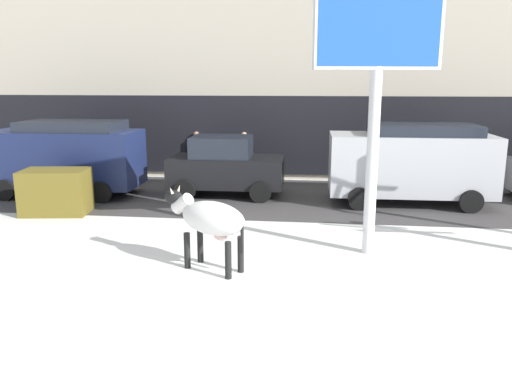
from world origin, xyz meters
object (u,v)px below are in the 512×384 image
at_px(car_navy_van, 66,156).
at_px(billboard, 378,39).
at_px(pedestrian_near_billboard, 244,156).
at_px(car_black_hatchback, 226,166).
at_px(cow_holstein, 211,219).
at_px(pedestrian_by_cars, 362,158).
at_px(pedestrian_far_left, 197,155).
at_px(dumpster, 56,192).
at_px(car_silver_van, 411,162).

bearing_deg(car_navy_van, billboard, -26.97).
relative_size(car_navy_van, pedestrian_near_billboard, 2.68).
bearing_deg(car_black_hatchback, billboard, -51.92).
xyz_separation_m(cow_holstein, pedestrian_near_billboard, (-0.67, 9.01, -0.12)).
distance_m(pedestrian_by_cars, pedestrian_far_left, 5.94).
distance_m(cow_holstein, pedestrian_by_cars, 9.67).
relative_size(car_black_hatchback, pedestrian_far_left, 2.04).
xyz_separation_m(cow_holstein, pedestrian_far_left, (-2.42, 9.01, -0.12)).
xyz_separation_m(pedestrian_near_billboard, pedestrian_far_left, (-1.75, 0.00, 0.00)).
distance_m(cow_holstein, pedestrian_far_left, 9.33).
relative_size(car_navy_van, dumpster, 2.72).
xyz_separation_m(car_navy_van, pedestrian_near_billboard, (5.15, 3.17, -0.36)).
distance_m(pedestrian_far_left, dumpster, 6.00).
bearing_deg(cow_holstein, pedestrian_far_left, 105.04).
height_order(car_navy_van, car_silver_van, same).
relative_size(car_navy_van, car_silver_van, 1.00).
bearing_deg(pedestrian_near_billboard, car_navy_van, -148.43).
bearing_deg(pedestrian_near_billboard, car_silver_van, -30.03).
bearing_deg(car_black_hatchback, cow_holstein, -82.20).
relative_size(car_silver_van, pedestrian_far_left, 2.68).
xyz_separation_m(billboard, car_black_hatchback, (-3.92, 5.00, -3.39)).
height_order(car_silver_van, pedestrian_far_left, car_silver_van).
bearing_deg(cow_holstein, billboard, 23.54).
xyz_separation_m(billboard, car_silver_van, (1.60, 4.61, -3.07)).
height_order(billboard, car_navy_van, billboard).
bearing_deg(pedestrian_far_left, cow_holstein, -74.96).
distance_m(billboard, car_navy_van, 10.42).
distance_m(car_black_hatchback, pedestrian_by_cars, 5.14).
relative_size(billboard, pedestrian_near_billboard, 3.21).
distance_m(cow_holstein, dumpster, 6.21).
relative_size(car_navy_van, car_black_hatchback, 1.31).
height_order(cow_holstein, car_navy_van, car_navy_van).
bearing_deg(cow_holstein, dumpster, 144.31).
relative_size(cow_holstein, car_silver_van, 0.41).
distance_m(cow_holstein, car_navy_van, 8.25).
xyz_separation_m(car_black_hatchback, car_silver_van, (5.52, -0.39, 0.32)).
height_order(cow_holstein, billboard, billboard).
height_order(car_navy_van, pedestrian_far_left, car_navy_van).
height_order(billboard, pedestrian_near_billboard, billboard).
height_order(car_black_hatchback, pedestrian_near_billboard, car_black_hatchback).
distance_m(car_black_hatchback, dumpster, 4.98).
bearing_deg(pedestrian_far_left, car_black_hatchback, -59.91).
xyz_separation_m(car_navy_van, pedestrian_by_cars, (9.34, 3.17, -0.36)).
bearing_deg(cow_holstein, pedestrian_by_cars, 68.66).
height_order(car_black_hatchback, pedestrian_by_cars, car_black_hatchback).
height_order(cow_holstein, pedestrian_near_billboard, pedestrian_near_billboard).
bearing_deg(billboard, dumpster, 164.20).
bearing_deg(pedestrian_far_left, car_navy_van, -137.06).
xyz_separation_m(billboard, pedestrian_by_cars, (0.47, 7.68, -3.43)).
bearing_deg(car_navy_van, dumpster, -70.48).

